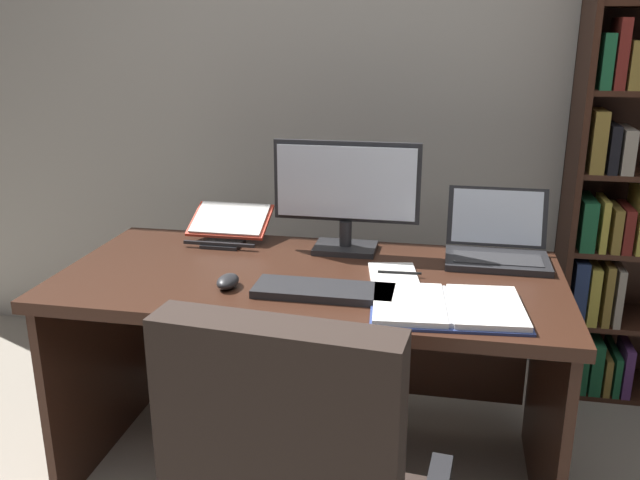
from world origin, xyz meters
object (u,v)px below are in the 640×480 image
laptop (497,245)px  keyboard (324,291)px  pen (399,272)px  computer_mouse (228,281)px  monitor (346,196)px  desk (314,322)px  open_binder (447,306)px  reading_stand_with_book (229,224)px  notepad (393,275)px

laptop → keyboard: (-0.53, -0.43, -0.04)m
pen → computer_mouse: bearing=-159.1°
monitor → desk: bearing=-112.4°
open_binder → pen: size_ratio=3.27×
laptop → pen: bearing=-143.2°
desk → keyboard: (0.08, -0.24, 0.22)m
keyboard → reading_stand_with_book: bearing=133.5°
computer_mouse → notepad: size_ratio=0.50×
desk → keyboard: 0.33m
laptop → notepad: laptop is taller
keyboard → computer_mouse: size_ratio=4.04×
keyboard → notepad: keyboard is taller
reading_stand_with_book → open_binder: reading_stand_with_book is taller
notepad → monitor: bearing=129.6°
desk → notepad: (0.27, -0.04, 0.21)m
desk → open_binder: size_ratio=3.55×
monitor → reading_stand_with_book: bearing=173.8°
notepad → pen: size_ratio=1.50×
keyboard → monitor: bearing=90.0°
desk → computer_mouse: 0.40m
keyboard → open_binder: size_ratio=0.92×
computer_mouse → reading_stand_with_book: (-0.15, 0.48, 0.04)m
keyboard → reading_stand_with_book: reading_stand_with_book is taller
pen → open_binder: bearing=-57.8°
keyboard → open_binder: (0.37, -0.05, -0.00)m
laptop → reading_stand_with_book: size_ratio=1.16×
laptop → keyboard: bearing=-140.7°
desk → laptop: (0.60, 0.19, 0.25)m
desk → keyboard: keyboard is taller
desk → computer_mouse: size_ratio=15.62×
laptop → pen: laptop is taller
keyboard → reading_stand_with_book: 0.66m
reading_stand_with_book → monitor: bearing=-6.2°
monitor → laptop: monitor is taller
desk → monitor: 0.45m
desk → reading_stand_with_book: bearing=147.8°
keyboard → computer_mouse: computer_mouse is taller
reading_stand_with_book → keyboard: bearing=-46.5°
desk → notepad: notepad is taller
monitor → keyboard: 0.47m
open_binder → keyboard: bearing=167.2°
monitor → open_binder: 0.63m
pen → monitor: bearing=132.4°
monitor → notepad: bearing=-50.4°
computer_mouse → reading_stand_with_book: 0.50m
reading_stand_with_book → pen: 0.72m
open_binder → notepad: open_binder is taller
open_binder → laptop: bearing=66.6°
monitor → pen: (0.21, -0.23, -0.19)m
computer_mouse → open_binder: computer_mouse is taller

